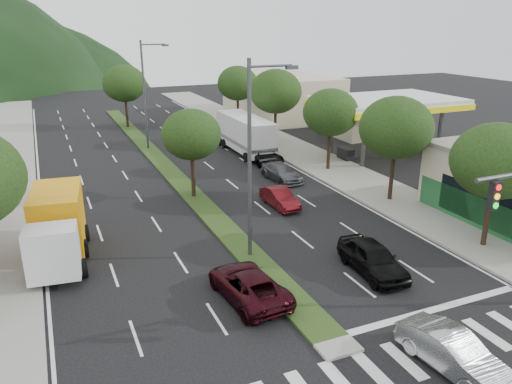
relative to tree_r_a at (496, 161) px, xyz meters
name	(u,v)px	position (x,y,z in m)	size (l,w,h in m)	color
ground	(331,342)	(-12.00, -4.00, -4.82)	(160.00, 160.00, 0.00)	black
sidewalk_right	(304,155)	(0.50, 21.00, -4.75)	(5.00, 90.00, 0.15)	gray
median	(160,161)	(-12.00, 24.00, -4.76)	(1.60, 56.00, 0.12)	#253E16
crosswalk	(362,374)	(-12.00, -6.00, -4.82)	(19.00, 2.20, 0.01)	silver
gas_canopy	(387,105)	(7.00, 18.00, -0.17)	(12.20, 8.20, 5.25)	silver
bldg_right_far	(281,95)	(7.50, 40.00, -2.22)	(10.00, 16.00, 5.20)	beige
tree_r_a	(496,161)	(0.00, 0.00, 0.00)	(4.60, 4.60, 6.63)	black
tree_r_b	(396,128)	(0.00, 8.00, 0.22)	(4.80, 4.80, 6.94)	black
tree_r_c	(331,113)	(0.00, 16.00, -0.07)	(4.40, 4.40, 6.48)	black
tree_r_d	(276,92)	(0.00, 26.00, 0.36)	(5.00, 5.00, 7.17)	black
tree_r_e	(238,83)	(0.00, 36.00, 0.07)	(4.60, 4.60, 6.71)	black
tree_med_near	(191,135)	(-12.00, 14.00, -0.39)	(4.00, 4.00, 6.02)	black
tree_med_far	(124,83)	(-12.00, 40.00, 0.19)	(4.80, 4.80, 6.94)	black
streetlight_near	(253,152)	(-11.79, 4.00, 0.76)	(2.60, 0.25, 10.00)	#47494C
streetlight_mid	(146,90)	(-11.79, 29.00, 0.76)	(2.60, 0.25, 10.00)	#47494C
sedan_silver	(453,352)	(-8.99, -7.00, -4.13)	(1.47, 4.21, 1.39)	#9A9DA1
suv_maroon	(248,285)	(-13.69, 0.19, -4.14)	(2.25, 4.87, 1.35)	black
car_queue_a	(373,258)	(-7.26, 0.00, -4.05)	(1.82, 4.52, 1.54)	black
car_queue_b	(282,172)	(-4.66, 15.14, -4.19)	(1.75, 4.31, 1.25)	#4A4A4F
car_queue_c	(280,198)	(-7.35, 10.00, -4.21)	(1.29, 3.71, 1.22)	#540E13
car_queue_d	(264,155)	(-3.90, 20.14, -4.15)	(2.21, 4.80, 1.33)	black
box_truck	(58,228)	(-21.00, 7.82, -3.22)	(3.32, 7.11, 3.39)	silver
motorhome	(245,134)	(-3.97, 24.08, -3.04)	(2.77, 8.73, 3.35)	silver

